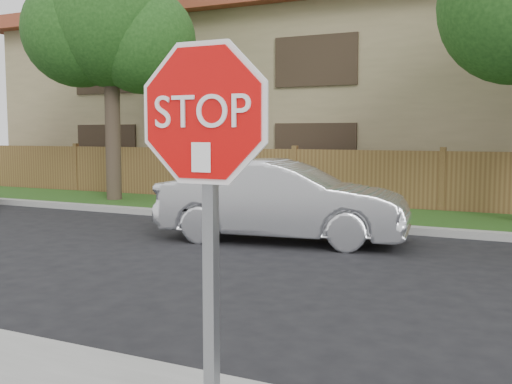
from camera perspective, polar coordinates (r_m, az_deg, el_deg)
The scene contains 8 objects.
ground at distance 5.17m, azimuth -4.05°, elevation -17.76°, with size 90.00×90.00×0.00m, color black.
far_curb at distance 12.63m, azimuth 14.92°, elevation -3.55°, with size 70.00×0.30×0.15m, color gray.
grass_strip at distance 14.24m, azimuth 16.22°, elevation -2.62°, with size 70.00×3.00×0.12m, color #1E4714.
fence at distance 15.73m, azimuth 17.31°, elevation 0.82°, with size 70.00×0.12×1.60m, color brown.
apartment_building at distance 21.28m, azimuth 19.90°, elevation 9.29°, with size 35.20×9.20×7.20m.
tree_left at distance 18.06m, azimuth -13.94°, elevation 15.59°, with size 4.80×3.90×7.78m.
stop_sign at distance 3.05m, azimuth -4.81°, elevation 1.46°, with size 1.01×0.13×2.55m.
sedan_left at distance 11.33m, azimuth 2.54°, elevation -0.85°, with size 1.63×4.67×1.54m, color silver.
Camera 1 is at (2.40, -4.09, 2.05)m, focal length 42.00 mm.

